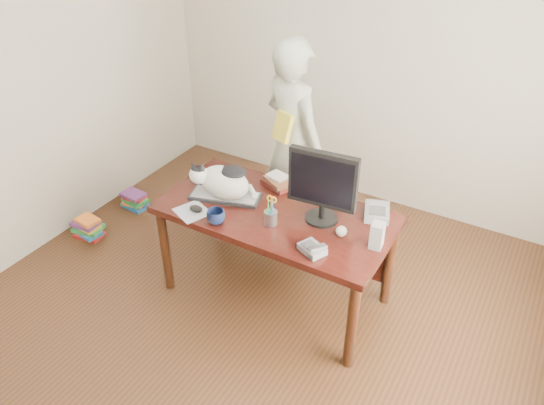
% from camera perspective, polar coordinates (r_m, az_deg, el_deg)
% --- Properties ---
extents(room, '(4.50, 4.50, 4.50)m').
position_cam_1_polar(room, '(2.86, -5.58, 3.09)').
color(room, black).
rests_on(room, ground).
extents(desk, '(1.60, 0.80, 0.75)m').
position_cam_1_polar(desk, '(3.74, 0.99, -2.22)').
color(desk, black).
rests_on(desk, ground).
extents(keyboard, '(0.53, 0.32, 0.03)m').
position_cam_1_polar(keyboard, '(3.75, -5.06, 0.68)').
color(keyboard, black).
rests_on(keyboard, desk).
extents(cat, '(0.48, 0.34, 0.28)m').
position_cam_1_polar(cat, '(3.69, -5.39, 2.33)').
color(cat, white).
rests_on(cat, keyboard).
extents(monitor, '(0.46, 0.24, 0.51)m').
position_cam_1_polar(monitor, '(3.37, 5.48, 2.04)').
color(monitor, black).
rests_on(monitor, desk).
extents(pen_cup, '(0.09, 0.09, 0.23)m').
position_cam_1_polar(pen_cup, '(3.45, -0.13, -1.50)').
color(pen_cup, gray).
rests_on(pen_cup, desk).
extents(mousepad, '(0.28, 0.27, 0.00)m').
position_cam_1_polar(mousepad, '(3.64, -8.58, -0.98)').
color(mousepad, '#B8BEC5').
rests_on(mousepad, desk).
extents(mouse, '(0.12, 0.10, 0.04)m').
position_cam_1_polar(mouse, '(3.63, -8.17, -0.65)').
color(mouse, black).
rests_on(mouse, mousepad).
extents(coffee_mug, '(0.17, 0.17, 0.10)m').
position_cam_1_polar(coffee_mug, '(3.49, -6.05, -1.53)').
color(coffee_mug, '#0C1533').
rests_on(coffee_mug, desk).
extents(phone, '(0.19, 0.17, 0.07)m').
position_cam_1_polar(phone, '(3.25, 4.39, -4.98)').
color(phone, slate).
rests_on(phone, desk).
extents(speaker, '(0.09, 0.09, 0.17)m').
position_cam_1_polar(speaker, '(3.30, 11.24, -3.50)').
color(speaker, '#98989B').
rests_on(speaker, desk).
extents(baseball, '(0.07, 0.07, 0.07)m').
position_cam_1_polar(baseball, '(3.39, 7.47, -3.08)').
color(baseball, beige).
rests_on(baseball, desk).
extents(book_stack, '(0.27, 0.24, 0.08)m').
position_cam_1_polar(book_stack, '(3.86, 0.70, 2.28)').
color(book_stack, '#4B1814').
rests_on(book_stack, desk).
extents(calculator, '(0.22, 0.26, 0.07)m').
position_cam_1_polar(calculator, '(3.61, 11.22, -1.03)').
color(calculator, slate).
rests_on(calculator, desk).
extents(person, '(0.73, 0.61, 1.70)m').
position_cam_1_polar(person, '(4.28, 2.28, 6.53)').
color(person, silver).
rests_on(person, ground).
extents(held_book, '(0.18, 0.15, 0.22)m').
position_cam_1_polar(held_book, '(4.06, 1.19, 8.13)').
color(held_book, yellow).
rests_on(held_book, person).
extents(book_pile_a, '(0.27, 0.22, 0.18)m').
position_cam_1_polar(book_pile_a, '(4.84, -19.18, -2.59)').
color(book_pile_a, '#B11B19').
rests_on(book_pile_a, ground).
extents(book_pile_b, '(0.26, 0.20, 0.15)m').
position_cam_1_polar(book_pile_b, '(5.12, -14.53, 0.26)').
color(book_pile_b, '#1C61A8').
rests_on(book_pile_b, ground).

